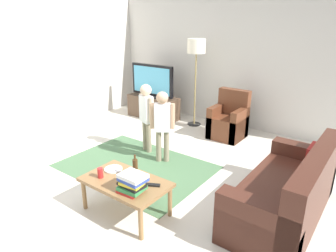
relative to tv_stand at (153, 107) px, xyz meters
name	(u,v)px	position (x,y,z in m)	size (l,w,h in m)	color
ground	(142,181)	(1.70, -2.30, -0.24)	(7.80, 7.80, 0.00)	beige
wall_back	(240,61)	(1.70, 0.70, 1.11)	(6.00, 0.12, 2.70)	silver
wall_left	(17,65)	(-1.30, -2.30, 1.11)	(0.12, 6.00, 2.70)	silver
area_rug	(136,166)	(1.32, -2.03, -0.24)	(2.20, 1.60, 0.01)	#4C724C
tv_stand	(153,107)	(0.00, 0.00, 0.00)	(1.20, 0.44, 0.50)	#4C3828
tv	(152,81)	(0.00, -0.02, 0.60)	(1.10, 0.28, 0.71)	black
couch	(290,195)	(3.58, -1.90, 0.05)	(0.80, 1.80, 0.86)	#472319
armchair	(229,122)	(1.90, -0.04, 0.05)	(0.60, 0.60, 0.90)	brown
floor_lamp	(196,51)	(1.01, 0.15, 1.30)	(0.36, 0.36, 1.78)	#262626
child_near_tv	(146,112)	(1.08, -1.47, 0.45)	(0.37, 0.21, 1.16)	gray
child_center	(162,121)	(1.54, -1.63, 0.44)	(0.33, 0.25, 1.14)	gray
coffee_table	(126,184)	(2.03, -2.95, 0.13)	(1.00, 0.60, 0.42)	olive
book_stack	(132,183)	(2.25, -3.06, 0.28)	(0.29, 0.25, 0.20)	red
bottle	(135,168)	(2.08, -2.83, 0.30)	(0.06, 0.06, 0.29)	#4C3319
tv_remote	(152,185)	(2.35, -2.85, 0.19)	(0.17, 0.05, 0.02)	black
soda_can	(100,173)	(1.75, -3.07, 0.24)	(0.07, 0.07, 0.12)	red
plate	(113,169)	(1.73, -2.85, 0.18)	(0.22, 0.22, 0.02)	white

